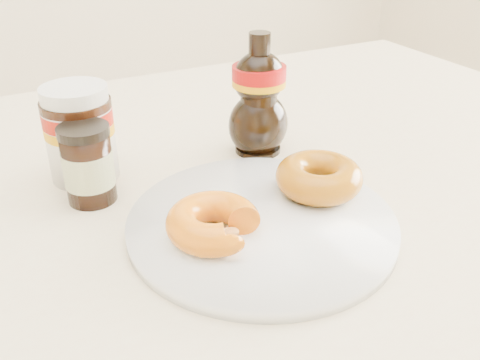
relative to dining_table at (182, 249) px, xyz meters
name	(u,v)px	position (x,y,z in m)	size (l,w,h in m)	color
dining_table	(182,249)	(0.00, 0.00, 0.00)	(1.40, 0.90, 0.75)	#F4E6BA
plate	(262,223)	(0.05, -0.11, 0.09)	(0.28, 0.28, 0.01)	white
donut_bitten	(213,223)	(-0.01, -0.12, 0.11)	(0.09, 0.09, 0.03)	orange
donut_whole	(319,177)	(0.14, -0.09, 0.11)	(0.10, 0.10, 0.03)	#A65B0A
nutella_jar	(79,130)	(-0.09, 0.09, 0.15)	(0.08, 0.08, 0.12)	white
syrup_bottle	(259,95)	(0.14, 0.06, 0.16)	(0.08, 0.07, 0.16)	black
dark_jar	(88,165)	(-0.09, 0.03, 0.13)	(0.06, 0.06, 0.09)	black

